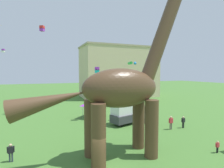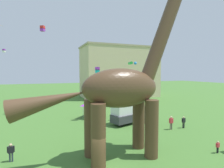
{
  "view_description": "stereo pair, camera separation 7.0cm",
  "coord_description": "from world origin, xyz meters",
  "px_view_note": "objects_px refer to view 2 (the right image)",
  "views": [
    {
      "loc": [
        -4.13,
        -11.82,
        7.55
      ],
      "look_at": [
        2.19,
        3.82,
        6.48
      ],
      "focal_mm": 28.91,
      "sensor_mm": 36.0,
      "label": 1
    },
    {
      "loc": [
        -4.07,
        -11.85,
        7.55
      ],
      "look_at": [
        2.19,
        3.82,
        6.48
      ],
      "focal_mm": 28.91,
      "sensor_mm": 36.0,
      "label": 2
    }
  ],
  "objects_px": {
    "parked_box_truck": "(128,112)",
    "person_far_spectator": "(171,122)",
    "dinosaur_sculpture": "(120,88)",
    "kite_near_low": "(131,63)",
    "festival_canopy_tent": "(93,103)",
    "kite_drifting": "(97,70)",
    "kite_trailing": "(4,51)",
    "person_watching_child": "(184,121)",
    "person_near_flyer": "(11,151)",
    "person_photographer": "(218,146)",
    "kite_high_left": "(43,29)",
    "kite_far_right": "(101,84)"
  },
  "relations": [
    {
      "from": "person_watching_child",
      "to": "kite_near_low",
      "type": "distance_m",
      "value": 11.13
    },
    {
      "from": "festival_canopy_tent",
      "to": "kite_drifting",
      "type": "xyz_separation_m",
      "value": [
        0.28,
        -1.76,
        5.42
      ]
    },
    {
      "from": "parked_box_truck",
      "to": "festival_canopy_tent",
      "type": "height_order",
      "value": "parked_box_truck"
    },
    {
      "from": "person_watching_child",
      "to": "kite_high_left",
      "type": "height_order",
      "value": "kite_high_left"
    },
    {
      "from": "parked_box_truck",
      "to": "person_far_spectator",
      "type": "distance_m",
      "value": 6.16
    },
    {
      "from": "parked_box_truck",
      "to": "person_near_flyer",
      "type": "xyz_separation_m",
      "value": [
        -14.47,
        -6.64,
        -0.7
      ]
    },
    {
      "from": "parked_box_truck",
      "to": "person_photographer",
      "type": "relative_size",
      "value": 5.15
    },
    {
      "from": "person_near_flyer",
      "to": "kite_drifting",
      "type": "height_order",
      "value": "kite_drifting"
    },
    {
      "from": "kite_near_low",
      "to": "person_watching_child",
      "type": "bearing_deg",
      "value": -50.71
    },
    {
      "from": "kite_far_right",
      "to": "person_watching_child",
      "type": "bearing_deg",
      "value": -64.98
    },
    {
      "from": "dinosaur_sculpture",
      "to": "person_near_flyer",
      "type": "height_order",
      "value": "dinosaur_sculpture"
    },
    {
      "from": "kite_trailing",
      "to": "kite_high_left",
      "type": "bearing_deg",
      "value": -14.64
    },
    {
      "from": "person_photographer",
      "to": "person_near_flyer",
      "type": "xyz_separation_m",
      "value": [
        -17.75,
        5.32,
        0.25
      ]
    },
    {
      "from": "dinosaur_sculpture",
      "to": "person_far_spectator",
      "type": "relative_size",
      "value": 9.56
    },
    {
      "from": "parked_box_truck",
      "to": "person_watching_child",
      "type": "relative_size",
      "value": 3.72
    },
    {
      "from": "kite_drifting",
      "to": "kite_near_low",
      "type": "bearing_deg",
      "value": -25.32
    },
    {
      "from": "person_far_spectator",
      "to": "kite_high_left",
      "type": "relative_size",
      "value": 1.88
    },
    {
      "from": "parked_box_truck",
      "to": "kite_far_right",
      "type": "bearing_deg",
      "value": 79.08
    },
    {
      "from": "dinosaur_sculpture",
      "to": "kite_near_low",
      "type": "distance_m",
      "value": 12.56
    },
    {
      "from": "dinosaur_sculpture",
      "to": "festival_canopy_tent",
      "type": "distance_m",
      "value": 14.89
    },
    {
      "from": "person_photographer",
      "to": "kite_trailing",
      "type": "distance_m",
      "value": 34.01
    },
    {
      "from": "person_far_spectator",
      "to": "person_watching_child",
      "type": "height_order",
      "value": "person_far_spectator"
    },
    {
      "from": "person_far_spectator",
      "to": "kite_near_low",
      "type": "relative_size",
      "value": 1.12
    },
    {
      "from": "dinosaur_sculpture",
      "to": "kite_high_left",
      "type": "distance_m",
      "value": 22.82
    },
    {
      "from": "parked_box_truck",
      "to": "person_far_spectator",
      "type": "bearing_deg",
      "value": -66.22
    },
    {
      "from": "person_photographer",
      "to": "person_near_flyer",
      "type": "distance_m",
      "value": 18.54
    },
    {
      "from": "kite_trailing",
      "to": "kite_high_left",
      "type": "distance_m",
      "value": 7.62
    },
    {
      "from": "kite_high_left",
      "to": "festival_canopy_tent",
      "type": "bearing_deg",
      "value": -37.51
    },
    {
      "from": "person_photographer",
      "to": "person_watching_child",
      "type": "height_order",
      "value": "person_watching_child"
    },
    {
      "from": "person_photographer",
      "to": "kite_high_left",
      "type": "bearing_deg",
      "value": -37.38
    },
    {
      "from": "dinosaur_sculpture",
      "to": "kite_near_low",
      "type": "relative_size",
      "value": 10.67
    },
    {
      "from": "dinosaur_sculpture",
      "to": "kite_high_left",
      "type": "relative_size",
      "value": 17.98
    },
    {
      "from": "dinosaur_sculpture",
      "to": "person_watching_child",
      "type": "distance_m",
      "value": 13.33
    },
    {
      "from": "festival_canopy_tent",
      "to": "kite_near_low",
      "type": "distance_m",
      "value": 9.14
    },
    {
      "from": "kite_drifting",
      "to": "kite_high_left",
      "type": "xyz_separation_m",
      "value": [
        -7.72,
        7.48,
        7.32
      ]
    },
    {
      "from": "parked_box_truck",
      "to": "person_far_spectator",
      "type": "relative_size",
      "value": 3.33
    },
    {
      "from": "person_near_flyer",
      "to": "kite_high_left",
      "type": "distance_m",
      "value": 22.86
    },
    {
      "from": "parked_box_truck",
      "to": "person_near_flyer",
      "type": "distance_m",
      "value": 15.94
    },
    {
      "from": "person_watching_child",
      "to": "kite_near_low",
      "type": "bearing_deg",
      "value": 157.03
    },
    {
      "from": "person_far_spectator",
      "to": "festival_canopy_tent",
      "type": "height_order",
      "value": "festival_canopy_tent"
    },
    {
      "from": "person_photographer",
      "to": "kite_drifting",
      "type": "relative_size",
      "value": 1.24
    },
    {
      "from": "parked_box_truck",
      "to": "person_near_flyer",
      "type": "relative_size",
      "value": 3.8
    },
    {
      "from": "person_near_flyer",
      "to": "kite_trailing",
      "type": "bearing_deg",
      "value": -33.09
    },
    {
      "from": "person_photographer",
      "to": "person_far_spectator",
      "type": "xyz_separation_m",
      "value": [
        0.66,
        7.26,
        0.38
      ]
    },
    {
      "from": "person_near_flyer",
      "to": "kite_trailing",
      "type": "xyz_separation_m",
      "value": [
        -3.27,
        19.19,
        10.4
      ]
    },
    {
      "from": "kite_near_low",
      "to": "kite_trailing",
      "type": "relative_size",
      "value": 2.87
    },
    {
      "from": "person_watching_child",
      "to": "person_near_flyer",
      "type": "bearing_deg",
      "value": -147.12
    },
    {
      "from": "kite_trailing",
      "to": "person_far_spectator",
      "type": "bearing_deg",
      "value": -38.49
    },
    {
      "from": "kite_far_right",
      "to": "kite_trailing",
      "type": "distance_m",
      "value": 18.07
    },
    {
      "from": "person_photographer",
      "to": "kite_far_right",
      "type": "distance_m",
      "value": 22.77
    }
  ]
}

